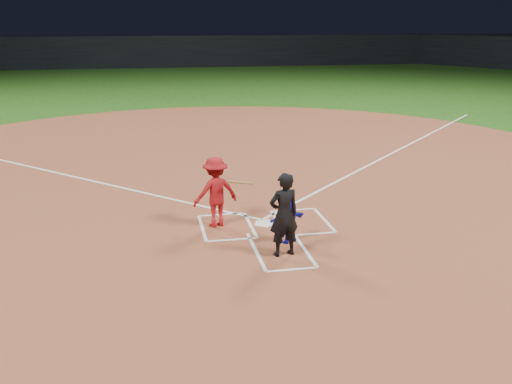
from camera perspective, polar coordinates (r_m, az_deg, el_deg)
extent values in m
plane|color=#1D4B12|center=(14.54, 0.86, -3.25)|extent=(120.00, 120.00, 0.00)
cylinder|color=brown|center=(20.18, -2.62, 2.60)|extent=(28.00, 28.00, 0.01)
cube|color=black|center=(61.50, -8.57, 13.72)|extent=(80.00, 1.20, 3.20)
cylinder|color=white|center=(14.53, 0.86, -3.17)|extent=(0.60, 0.60, 0.02)
imported|color=#1616B3|center=(13.25, 3.37, -2.86)|extent=(1.02, 0.69, 1.06)
imported|color=black|center=(12.38, 2.80, -2.28)|extent=(0.76, 0.58, 1.88)
cube|color=white|center=(15.23, -3.46, -2.25)|extent=(1.22, 0.08, 0.01)
cube|color=white|center=(13.53, -2.42, -4.78)|extent=(1.22, 0.08, 0.01)
cube|color=white|center=(14.47, -0.57, -3.29)|extent=(0.08, 1.83, 0.01)
cube|color=white|center=(14.31, -5.39, -3.60)|extent=(0.08, 1.83, 0.01)
cube|color=white|center=(15.59, 3.70, -1.80)|extent=(1.22, 0.08, 0.01)
cube|color=white|center=(13.93, 5.59, -4.19)|extent=(1.22, 0.08, 0.01)
cube|color=white|center=(14.61, 2.29, -3.09)|extent=(0.08, 1.83, 0.01)
cube|color=white|center=(14.92, 6.86, -2.76)|extent=(0.08, 1.83, 0.01)
cube|color=white|center=(12.88, 0.01, -5.93)|extent=(0.08, 2.20, 0.01)
cube|color=white|center=(13.12, 4.75, -5.55)|extent=(0.08, 2.20, 0.01)
cube|color=white|center=(12.02, 3.61, -7.74)|extent=(1.10, 0.08, 0.01)
cube|color=white|center=(23.49, 14.23, 4.19)|extent=(14.21, 14.21, 0.01)
cube|color=white|center=(21.74, -21.97, 2.44)|extent=(14.21, 14.21, 0.01)
imported|color=#A21217|center=(14.18, -4.07, 0.01)|extent=(1.28, 0.94, 1.77)
cylinder|color=#A8763D|center=(14.05, -1.59, 0.95)|extent=(0.75, 0.50, 0.28)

